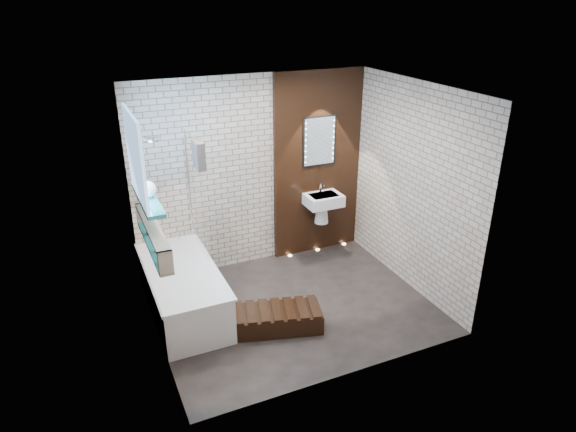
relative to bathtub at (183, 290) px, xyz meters
name	(u,v)px	position (x,y,z in m)	size (l,w,h in m)	color
ground	(293,307)	(1.22, -0.45, -0.29)	(3.20, 3.20, 0.00)	black
room_shell	(293,209)	(1.22, -0.45, 1.01)	(3.24, 3.20, 2.60)	#B19F8D
walnut_panel	(317,165)	(2.17, 0.82, 1.01)	(1.30, 0.06, 2.60)	black
clerestory_window	(138,166)	(-0.34, -0.10, 1.61)	(0.18, 1.00, 0.94)	#7FADE0
display_niche	(153,236)	(-0.31, -0.30, 0.91)	(0.14, 1.30, 0.26)	teal
bathtub	(183,290)	(0.00, 0.00, 0.00)	(0.79, 1.74, 0.70)	white
bath_screen	(197,195)	(0.35, 0.44, 0.99)	(0.01, 0.78, 1.40)	white
towel	(199,155)	(0.35, 0.19, 1.56)	(0.09, 0.24, 0.31)	#2A2521
shower_head	(153,139)	(-0.08, 0.50, 1.71)	(0.18, 0.18, 0.02)	silver
washbasin	(323,204)	(2.17, 0.62, 0.50)	(0.50, 0.36, 0.58)	white
led_mirror	(319,141)	(2.17, 0.78, 1.36)	(0.50, 0.02, 0.70)	black
walnut_step	(277,319)	(0.88, -0.75, -0.18)	(1.00, 0.45, 0.22)	black
niche_bottles	(155,242)	(-0.31, -0.39, 0.88)	(0.06, 0.77, 0.15)	#B1491B
sill_vases	(148,189)	(-0.28, -0.09, 1.35)	(0.18, 0.18, 0.18)	white
floor_uplights	(318,250)	(2.17, 0.75, -0.29)	(0.96, 0.06, 0.01)	#FFD899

